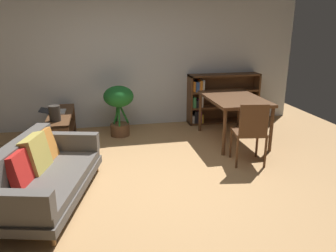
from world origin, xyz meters
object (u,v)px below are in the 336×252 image
at_px(media_console, 62,130).
at_px(open_laptop, 54,111).
at_px(bookshelf, 218,98).
at_px(potted_floor_plant, 119,103).
at_px(fabric_couch, 39,174).
at_px(dining_table, 234,101).
at_px(desk_speaker, 55,113).
at_px(dining_chair_near, 250,130).

xyz_separation_m(media_console, open_laptop, (-0.10, 0.12, 0.30)).
bearing_deg(bookshelf, potted_floor_plant, -167.16).
bearing_deg(fabric_couch, media_console, 87.60).
height_order(potted_floor_plant, bookshelf, bookshelf).
xyz_separation_m(fabric_couch, potted_floor_plant, (1.07, 2.13, 0.27)).
bearing_deg(media_console, fabric_couch, -92.40).
bearing_deg(dining_table, desk_speaker, -179.59).
height_order(desk_speaker, potted_floor_plant, potted_floor_plant).
bearing_deg(fabric_couch, dining_table, 26.07).
bearing_deg(bookshelf, dining_table, -97.72).
bearing_deg(potted_floor_plant, open_laptop, -171.54).
relative_size(open_laptop, potted_floor_plant, 0.45).
distance_m(fabric_couch, dining_chair_near, 2.85).
bearing_deg(dining_table, dining_chair_near, -99.33).
distance_m(fabric_couch, open_laptop, 1.98).
bearing_deg(dining_chair_near, media_console, 152.51).
relative_size(desk_speaker, dining_chair_near, 0.26).
xyz_separation_m(fabric_couch, bookshelf, (3.13, 2.60, 0.16)).
xyz_separation_m(media_console, dining_table, (2.90, -0.39, 0.44)).
distance_m(desk_speaker, bookshelf, 3.30).
height_order(media_console, open_laptop, open_laptop).
distance_m(dining_table, bookshelf, 1.17).
bearing_deg(dining_table, potted_floor_plant, 160.64).
height_order(fabric_couch, bookshelf, bookshelf).
distance_m(potted_floor_plant, dining_chair_near, 2.43).
bearing_deg(potted_floor_plant, bookshelf, 12.84).
height_order(fabric_couch, dining_table, dining_table).
bearing_deg(dining_table, media_console, 172.29).
relative_size(potted_floor_plant, bookshelf, 0.62).
distance_m(potted_floor_plant, bookshelf, 2.12).
height_order(open_laptop, dining_table, dining_table).
distance_m(media_console, dining_chair_near, 3.09).
xyz_separation_m(fabric_couch, dining_chair_near, (2.81, 0.43, 0.20)).
distance_m(open_laptop, potted_floor_plant, 1.11).
relative_size(desk_speaker, potted_floor_plant, 0.26).
bearing_deg(media_console, dining_chair_near, -27.49).
xyz_separation_m(media_console, potted_floor_plant, (0.99, 0.28, 0.34)).
distance_m(media_console, bookshelf, 3.15).
bearing_deg(bookshelf, dining_chair_near, -98.48).
height_order(media_console, dining_table, dining_table).
relative_size(open_laptop, dining_chair_near, 0.44).
bearing_deg(open_laptop, fabric_couch, -89.24).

